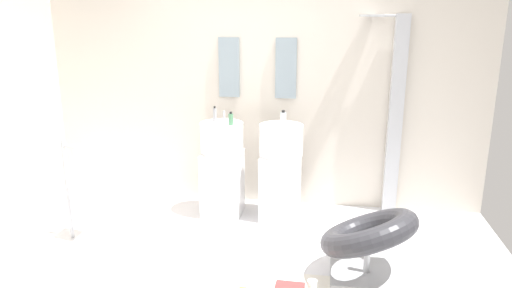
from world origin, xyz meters
The scene contains 13 objects.
ground_plane centered at (0.00, 0.00, -0.02)m, with size 4.80×3.60×0.04m, color silver.
rear_partition centered at (0.00, 1.65, 1.30)m, with size 4.80×0.10×2.60m, color beige.
pedestal_sink_left centered at (-0.30, 1.18, 0.51)m, with size 0.44×0.44×1.09m.
pedestal_sink_right centered at (0.30, 1.18, 0.51)m, with size 0.44×0.44×1.09m.
vanity_mirror_left centered at (-0.30, 1.58, 1.50)m, with size 0.22×0.03×0.63m, color #8C9EA8.
vanity_mirror_right centered at (0.30, 1.58, 1.50)m, with size 0.22×0.03×0.63m, color #8C9EA8.
shower_column centered at (1.42, 1.53, 1.08)m, with size 0.49×0.24×2.05m.
lounge_chair centered at (1.11, 0.10, 0.35)m, with size 1.08×1.08×0.65m.
towel_rack centered at (-1.43, 0.40, 0.63)m, with size 0.37×0.22×0.95m.
coffee_mug centered at (0.70, -0.18, 0.06)m, with size 0.07×0.07×0.09m, color white.
soap_bottle_green centered at (-0.19, 1.10, 1.04)m, with size 0.05×0.05×0.13m.
soap_bottle_clear centered at (0.33, 1.06, 1.06)m, with size 0.06×0.06×0.17m.
soap_bottle_grey centered at (-0.39, 1.25, 1.05)m, with size 0.04×0.04×0.15m.
Camera 1 is at (0.77, -3.33, 2.01)m, focal length 32.88 mm.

